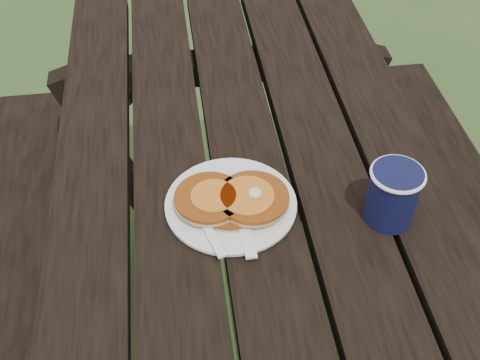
{
  "coord_description": "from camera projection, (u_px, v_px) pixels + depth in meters",
  "views": [
    {
      "loc": [
        -0.13,
        -0.66,
        1.55
      ],
      "look_at": [
        -0.03,
        0.09,
        0.8
      ],
      "focal_mm": 45.0,
      "sensor_mm": 36.0,
      "label": 1
    }
  ],
  "objects": [
    {
      "name": "coffee_cup",
      "position": [
        393.0,
        193.0,
        1.03
      ],
      "size": [
        0.09,
        0.09,
        0.11
      ],
      "rotation": [
        0.0,
        0.0,
        0.21
      ],
      "color": "black",
      "rests_on": "picnic_table"
    },
    {
      "name": "pancake_stack",
      "position": [
        232.0,
        199.0,
        1.07
      ],
      "size": [
        0.2,
        0.14,
        0.04
      ],
      "rotation": [
        0.0,
        0.0,
        0.15
      ],
      "color": "#8E4110",
      "rests_on": "plate"
    },
    {
      "name": "fork",
      "position": [
        210.0,
        234.0,
        1.02
      ],
      "size": [
        0.07,
        0.16,
        0.01
      ],
      "primitive_type": null,
      "rotation": [
        0.0,
        0.0,
        0.27
      ],
      "color": "white",
      "rests_on": "plate"
    },
    {
      "name": "plate",
      "position": [
        231.0,
        205.0,
        1.09
      ],
      "size": [
        0.29,
        0.29,
        0.01
      ],
      "primitive_type": "cylinder",
      "rotation": [
        0.0,
        0.0,
        -0.32
      ],
      "color": "white",
      "rests_on": "picnic_table"
    },
    {
      "name": "picnic_table",
      "position": [
        259.0,
        350.0,
        1.31
      ],
      "size": [
        1.36,
        1.8,
        0.75
      ],
      "color": "black",
      "rests_on": "ground"
    },
    {
      "name": "knife",
      "position": [
        242.0,
        218.0,
        1.05
      ],
      "size": [
        0.03,
        0.18,
        0.0
      ],
      "primitive_type": "cube",
      "rotation": [
        0.0,
        0.0,
        0.05
      ],
      "color": "white",
      "rests_on": "plate"
    }
  ]
}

